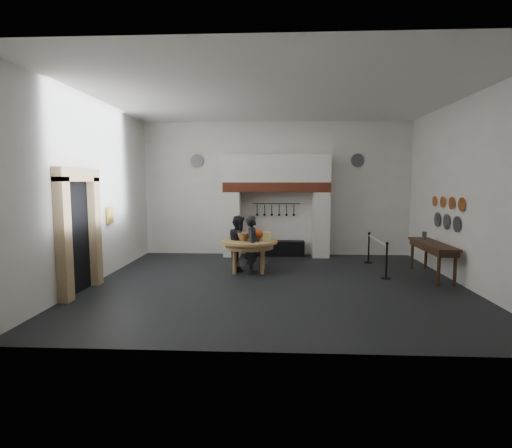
{
  "coord_description": "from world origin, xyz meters",
  "views": [
    {
      "loc": [
        -0.0,
        -9.62,
        2.5
      ],
      "look_at": [
        -0.55,
        1.13,
        1.35
      ],
      "focal_mm": 28.0,
      "sensor_mm": 36.0,
      "label": 1
    }
  ],
  "objects_px": {
    "side_table": "(433,244)",
    "work_table": "(249,241)",
    "barrier_post_near": "(387,261)",
    "barrier_post_far": "(369,248)",
    "iron_range": "(276,248)",
    "visitor_near": "(253,245)",
    "visitor_far": "(239,243)"
  },
  "relations": [
    {
      "from": "visitor_far",
      "to": "barrier_post_far",
      "type": "height_order",
      "value": "visitor_far"
    },
    {
      "from": "visitor_far",
      "to": "barrier_post_near",
      "type": "height_order",
      "value": "visitor_far"
    },
    {
      "from": "visitor_far",
      "to": "work_table",
      "type": "bearing_deg",
      "value": -116.75
    },
    {
      "from": "barrier_post_near",
      "to": "visitor_near",
      "type": "bearing_deg",
      "value": 173.7
    },
    {
      "from": "visitor_near",
      "to": "side_table",
      "type": "relative_size",
      "value": 0.72
    },
    {
      "from": "visitor_near",
      "to": "barrier_post_far",
      "type": "bearing_deg",
      "value": -62.15
    },
    {
      "from": "iron_range",
      "to": "barrier_post_near",
      "type": "distance_m",
      "value": 4.2
    },
    {
      "from": "work_table",
      "to": "side_table",
      "type": "height_order",
      "value": "side_table"
    },
    {
      "from": "iron_range",
      "to": "visitor_near",
      "type": "bearing_deg",
      "value": -103.33
    },
    {
      "from": "visitor_far",
      "to": "side_table",
      "type": "bearing_deg",
      "value": -103.48
    },
    {
      "from": "iron_range",
      "to": "side_table",
      "type": "bearing_deg",
      "value": -34.24
    },
    {
      "from": "side_table",
      "to": "work_table",
      "type": "bearing_deg",
      "value": 175.24
    },
    {
      "from": "work_table",
      "to": "barrier_post_far",
      "type": "relative_size",
      "value": 1.75
    },
    {
      "from": "barrier_post_near",
      "to": "barrier_post_far",
      "type": "bearing_deg",
      "value": 90.0
    },
    {
      "from": "work_table",
      "to": "barrier_post_near",
      "type": "distance_m",
      "value": 3.68
    },
    {
      "from": "work_table",
      "to": "side_table",
      "type": "distance_m",
      "value": 4.86
    },
    {
      "from": "iron_range",
      "to": "work_table",
      "type": "bearing_deg",
      "value": -107.39
    },
    {
      "from": "work_table",
      "to": "barrier_post_far",
      "type": "height_order",
      "value": "barrier_post_far"
    },
    {
      "from": "barrier_post_near",
      "to": "barrier_post_far",
      "type": "height_order",
      "value": "same"
    },
    {
      "from": "work_table",
      "to": "visitor_far",
      "type": "relative_size",
      "value": 1.01
    },
    {
      "from": "iron_range",
      "to": "side_table",
      "type": "distance_m",
      "value": 5.0
    },
    {
      "from": "work_table",
      "to": "visitor_near",
      "type": "relative_size",
      "value": 1.0
    },
    {
      "from": "work_table",
      "to": "barrier_post_far",
      "type": "distance_m",
      "value": 3.85
    },
    {
      "from": "barrier_post_near",
      "to": "barrier_post_far",
      "type": "xyz_separation_m",
      "value": [
        0.0,
        2.0,
        0.0
      ]
    },
    {
      "from": "barrier_post_far",
      "to": "side_table",
      "type": "bearing_deg",
      "value": -53.94
    },
    {
      "from": "barrier_post_near",
      "to": "work_table",
      "type": "bearing_deg",
      "value": 169.2
    },
    {
      "from": "work_table",
      "to": "barrier_post_near",
      "type": "height_order",
      "value": "barrier_post_near"
    },
    {
      "from": "visitor_far",
      "to": "barrier_post_far",
      "type": "xyz_separation_m",
      "value": [
        3.89,
        1.22,
        -0.33
      ]
    },
    {
      "from": "visitor_near",
      "to": "barrier_post_far",
      "type": "distance_m",
      "value": 3.86
    },
    {
      "from": "iron_range",
      "to": "visitor_near",
      "type": "distance_m",
      "value": 2.82
    },
    {
      "from": "side_table",
      "to": "visitor_near",
      "type": "bearing_deg",
      "value": 178.77
    },
    {
      "from": "iron_range",
      "to": "visitor_far",
      "type": "distance_m",
      "value": 2.57
    }
  ]
}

